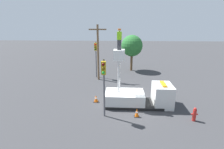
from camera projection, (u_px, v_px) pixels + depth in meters
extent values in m
plane|color=#38383A|center=(133.00, 104.00, 16.24)|extent=(120.00, 120.00, 0.00)
cube|color=black|center=(133.00, 103.00, 16.20)|extent=(5.19, 2.39, 0.24)
cube|color=silver|center=(124.00, 98.00, 16.11)|extent=(3.53, 2.33, 1.21)
cube|color=silver|center=(162.00, 95.00, 15.81)|extent=(1.65, 2.33, 2.00)
cube|color=black|center=(172.00, 91.00, 15.66)|extent=(0.03, 1.98, 0.80)
cube|color=orange|center=(163.00, 84.00, 15.51)|extent=(0.36, 1.40, 0.14)
cylinder|color=silver|center=(119.00, 76.00, 15.53)|extent=(0.22, 0.22, 3.08)
cube|color=white|center=(119.00, 55.00, 14.99)|extent=(0.96, 0.96, 0.90)
cube|color=#38383D|center=(119.00, 45.00, 14.74)|extent=(0.34, 0.26, 0.84)
cube|color=#8CEA1E|center=(119.00, 36.00, 14.53)|extent=(0.40, 0.26, 0.66)
sphere|color=tan|center=(119.00, 30.00, 14.40)|extent=(0.23, 0.23, 0.23)
cylinder|color=orange|center=(119.00, 29.00, 14.38)|extent=(0.26, 0.26, 0.09)
cylinder|color=#515156|center=(104.00, 89.00, 13.58)|extent=(0.14, 0.14, 4.74)
cube|color=#B79314|center=(104.00, 68.00, 12.89)|extent=(0.34, 0.28, 1.00)
sphere|color=#490707|center=(103.00, 64.00, 12.63)|extent=(0.22, 0.22, 0.22)
sphere|color=#503C07|center=(103.00, 69.00, 12.72)|extent=(0.22, 0.22, 0.22)
sphere|color=green|center=(103.00, 73.00, 12.80)|extent=(0.22, 0.22, 0.22)
cylinder|color=#515156|center=(96.00, 60.00, 23.83)|extent=(0.14, 0.14, 4.91)
cube|color=#B79314|center=(96.00, 47.00, 23.12)|extent=(0.34, 0.28, 1.00)
sphere|color=red|center=(95.00, 45.00, 22.86)|extent=(0.22, 0.22, 0.22)
sphere|color=#503C07|center=(95.00, 47.00, 22.95)|extent=(0.22, 0.22, 0.22)
sphere|color=#083710|center=(95.00, 49.00, 23.03)|extent=(0.22, 0.22, 0.22)
cylinder|color=#B2231E|center=(194.00, 115.00, 13.43)|extent=(0.27, 0.27, 0.92)
sphere|color=#B2231E|center=(195.00, 109.00, 13.28)|extent=(0.23, 0.23, 0.23)
cylinder|color=#B2231E|center=(192.00, 114.00, 13.41)|extent=(0.12, 0.11, 0.11)
cylinder|color=#B2231E|center=(197.00, 114.00, 13.39)|extent=(0.12, 0.11, 0.11)
cube|color=black|center=(96.00, 102.00, 16.79)|extent=(0.47, 0.47, 0.03)
cone|color=orange|center=(96.00, 99.00, 16.69)|extent=(0.39, 0.39, 0.69)
cylinder|color=white|center=(96.00, 98.00, 16.68)|extent=(0.20, 0.20, 0.10)
cube|color=black|center=(137.00, 116.00, 14.13)|extent=(0.40, 0.40, 0.03)
cone|color=orange|center=(137.00, 113.00, 14.03)|extent=(0.33, 0.33, 0.73)
cylinder|color=white|center=(137.00, 112.00, 14.02)|extent=(0.17, 0.17, 0.10)
cylinder|color=brown|center=(131.00, 62.00, 27.56)|extent=(0.36, 0.36, 2.78)
sphere|color=#286B2D|center=(132.00, 46.00, 26.84)|extent=(3.27, 3.27, 3.27)
cylinder|color=brown|center=(98.00, 53.00, 22.45)|extent=(0.26, 0.26, 7.12)
cube|color=brown|center=(98.00, 29.00, 21.61)|extent=(2.20, 0.16, 0.16)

